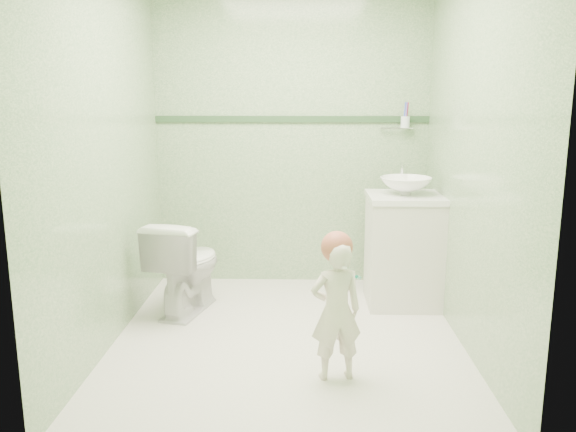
{
  "coord_description": "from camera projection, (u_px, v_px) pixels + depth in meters",
  "views": [
    {
      "loc": [
        0.09,
        -3.49,
        1.54
      ],
      "look_at": [
        0.0,
        0.15,
        0.78
      ],
      "focal_mm": 36.33,
      "sensor_mm": 36.0,
      "label": 1
    }
  ],
  "objects": [
    {
      "name": "ground",
      "position": [
        287.0,
        340.0,
        3.73
      ],
      "size": [
        2.5,
        2.5,
        0.0
      ],
      "primitive_type": "plane",
      "color": "silver",
      "rests_on": "ground"
    },
    {
      "name": "room_shell",
      "position": [
        287.0,
        153.0,
        3.49
      ],
      "size": [
        2.5,
        2.54,
        2.4
      ],
      "color": "#77A172",
      "rests_on": "ground"
    },
    {
      "name": "trim_stripe",
      "position": [
        292.0,
        119.0,
        4.67
      ],
      "size": [
        2.2,
        0.02,
        0.05
      ],
      "primitive_type": "cube",
      "color": "#2D4C2D",
      "rests_on": "room_shell"
    },
    {
      "name": "vanity",
      "position": [
        403.0,
        252.0,
        4.32
      ],
      "size": [
        0.52,
        0.5,
        0.8
      ],
      "primitive_type": "cube",
      "color": "silver",
      "rests_on": "ground"
    },
    {
      "name": "counter",
      "position": [
        405.0,
        197.0,
        4.23
      ],
      "size": [
        0.54,
        0.52,
        0.04
      ],
      "primitive_type": "cube",
      "color": "white",
      "rests_on": "vanity"
    },
    {
      "name": "basin",
      "position": [
        406.0,
        186.0,
        4.22
      ],
      "size": [
        0.37,
        0.37,
        0.13
      ],
      "primitive_type": "imported",
      "color": "white",
      "rests_on": "counter"
    },
    {
      "name": "faucet",
      "position": [
        402.0,
        172.0,
        4.38
      ],
      "size": [
        0.03,
        0.13,
        0.18
      ],
      "color": "silver",
      "rests_on": "counter"
    },
    {
      "name": "cup_holder",
      "position": [
        404.0,
        122.0,
        4.6
      ],
      "size": [
        0.26,
        0.07,
        0.21
      ],
      "color": "silver",
      "rests_on": "room_shell"
    },
    {
      "name": "toilet",
      "position": [
        186.0,
        265.0,
        4.17
      ],
      "size": [
        0.54,
        0.75,
        0.68
      ],
      "primitive_type": "imported",
      "rotation": [
        0.0,
        0.0,
        2.89
      ],
      "color": "white",
      "rests_on": "ground"
    },
    {
      "name": "toddler",
      "position": [
        336.0,
        311.0,
        3.16
      ],
      "size": [
        0.31,
        0.24,
        0.78
      ],
      "primitive_type": "imported",
      "rotation": [
        0.0,
        0.0,
        3.34
      ],
      "color": "beige",
      "rests_on": "ground"
    },
    {
      "name": "hair_cap",
      "position": [
        337.0,
        247.0,
        3.11
      ],
      "size": [
        0.17,
        0.17,
        0.17
      ],
      "primitive_type": "sphere",
      "color": "#AF5943",
      "rests_on": "toddler"
    },
    {
      "name": "teal_toothbrush",
      "position": [
        357.0,
        276.0,
        3.0
      ],
      "size": [
        0.11,
        0.14,
        0.08
      ],
      "color": "#188C78",
      "rests_on": "toddler"
    }
  ]
}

